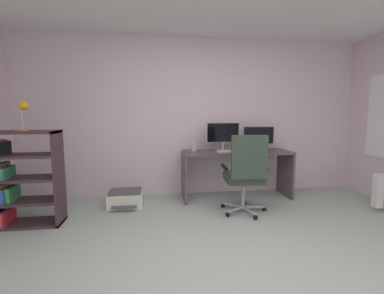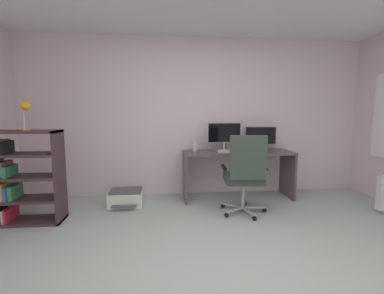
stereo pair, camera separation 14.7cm
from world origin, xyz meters
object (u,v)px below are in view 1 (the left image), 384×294
object	(u,v)px
desk	(236,163)
monitor_secondary	(259,136)
bookshelf	(14,180)
monitor_main	(223,134)
desktop_speaker	(194,146)
desk_lamp	(23,109)
office_chair	(246,172)
keyboard	(228,151)
computer_mouse	(242,150)
printer	(126,198)

from	to	relation	value
desk	monitor_secondary	size ratio (longest dim) A/B	3.49
monitor_secondary	bookshelf	distance (m)	3.46
monitor_main	bookshelf	size ratio (longest dim) A/B	0.50
desktop_speaker	desk_lamp	xyz separation A→B (m)	(-2.10, -0.76, 0.55)
desktop_speaker	office_chair	bearing A→B (deg)	-55.32
monitor_main	keyboard	distance (m)	0.32
computer_mouse	printer	distance (m)	1.90
monitor_secondary	printer	bearing A→B (deg)	-172.18
monitor_main	printer	xyz separation A→B (m)	(-1.51, -0.29, -0.91)
desk	bookshelf	world-z (taller)	bookshelf
monitor_secondary	keyboard	bearing A→B (deg)	-162.36
monitor_secondary	desk_lamp	bearing A→B (deg)	-165.71
desktop_speaker	printer	world-z (taller)	desktop_speaker
desktop_speaker	printer	xyz separation A→B (m)	(-1.04, -0.24, -0.72)
monitor_main	desktop_speaker	world-z (taller)	monitor_main
keyboard	computer_mouse	world-z (taller)	computer_mouse
bookshelf	printer	world-z (taller)	bookshelf
desktop_speaker	office_chair	world-z (taller)	office_chair
printer	desk_lamp	bearing A→B (deg)	-153.94
bookshelf	desk_lamp	world-z (taller)	desk_lamp
keyboard	bookshelf	distance (m)	2.84
computer_mouse	bookshelf	bearing A→B (deg)	-151.12
monitor_main	computer_mouse	distance (m)	0.40
computer_mouse	desk_lamp	bearing A→B (deg)	-150.45
keyboard	office_chair	xyz separation A→B (m)	(0.06, -0.68, -0.18)
keyboard	office_chair	world-z (taller)	office_chair
monitor_secondary	printer	xyz separation A→B (m)	(-2.11, -0.29, -0.85)
desktop_speaker	desk_lamp	world-z (taller)	desk_lamp
desk	office_chair	size ratio (longest dim) A/B	1.58
computer_mouse	keyboard	bearing A→B (deg)	-159.01
computer_mouse	desktop_speaker	xyz separation A→B (m)	(-0.74, 0.12, 0.07)
monitor_secondary	desktop_speaker	bearing A→B (deg)	-177.47
monitor_main	desk_lamp	world-z (taller)	desk_lamp
keyboard	printer	bearing A→B (deg)	-175.78
monitor_secondary	computer_mouse	distance (m)	0.42
office_chair	desk_lamp	world-z (taller)	desk_lamp
office_chair	bookshelf	bearing A→B (deg)	178.89
desktop_speaker	monitor_main	bearing A→B (deg)	5.72
desktop_speaker	desk_lamp	bearing A→B (deg)	-160.06
bookshelf	monitor_main	bearing A→B (deg)	16.47
desk	desk_lamp	size ratio (longest dim) A/B	4.91
monitor_secondary	keyboard	distance (m)	0.63
computer_mouse	desk_lamp	size ratio (longest dim) A/B	0.29
computer_mouse	desktop_speaker	bearing A→B (deg)	-172.11
monitor_main	office_chair	world-z (taller)	monitor_main
office_chair	bookshelf	xyz separation A→B (m)	(-2.82, 0.05, -0.03)
desk	monitor_main	distance (m)	0.51
computer_mouse	desktop_speaker	world-z (taller)	desktop_speaker
desk	printer	size ratio (longest dim) A/B	3.47
computer_mouse	office_chair	distance (m)	0.75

